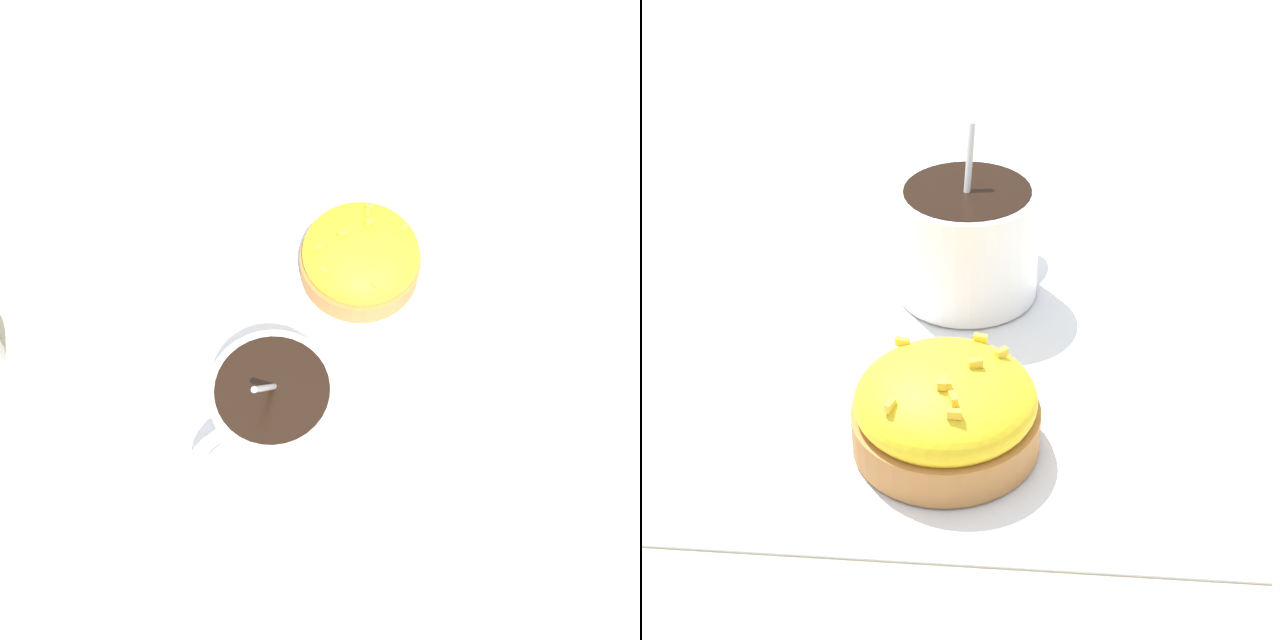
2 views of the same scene
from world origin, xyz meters
TOP-DOWN VIEW (x-y plane):
  - ground_plane at (0.00, 0.00)m, footprint 3.00×3.00m
  - paper_napkin at (0.00, 0.00)m, footprint 0.33×0.34m
  - coffee_cup at (0.07, -0.00)m, footprint 0.11×0.09m
  - frosted_pastry at (-0.07, -0.01)m, footprint 0.10×0.10m

SIDE VIEW (x-z plane):
  - ground_plane at x=0.00m, z-range 0.00..0.00m
  - paper_napkin at x=0.00m, z-range 0.00..0.00m
  - frosted_pastry at x=-0.07m, z-range 0.00..0.05m
  - coffee_cup at x=0.07m, z-range -0.01..0.09m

